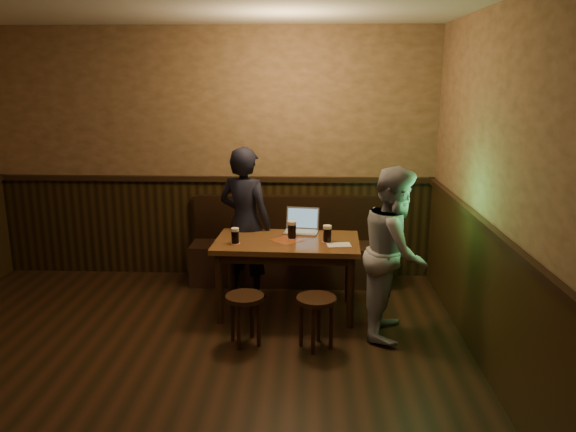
# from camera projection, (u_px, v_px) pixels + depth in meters

# --- Properties ---
(room) EXTENTS (5.04, 6.04, 2.84)m
(room) POSITION_uv_depth(u_px,v_px,m) (143.00, 241.00, 3.69)
(room) COLOR black
(room) RESTS_ON ground
(bench) EXTENTS (2.20, 0.50, 0.95)m
(bench) POSITION_uv_depth(u_px,v_px,m) (290.00, 254.00, 6.32)
(bench) COLOR black
(bench) RESTS_ON ground
(pub_table) EXTENTS (1.40, 0.84, 0.74)m
(pub_table) POSITION_uv_depth(u_px,v_px,m) (287.00, 250.00, 5.39)
(pub_table) COLOR brown
(pub_table) RESTS_ON ground
(stool_left) EXTENTS (0.42, 0.42, 0.45)m
(stool_left) POSITION_uv_depth(u_px,v_px,m) (245.00, 305.00, 4.79)
(stool_left) COLOR black
(stool_left) RESTS_ON ground
(stool_right) EXTENTS (0.40, 0.40, 0.46)m
(stool_right) POSITION_uv_depth(u_px,v_px,m) (316.00, 307.00, 4.72)
(stool_right) COLOR black
(stool_right) RESTS_ON ground
(pint_left) EXTENTS (0.10, 0.10, 0.15)m
(pint_left) POSITION_uv_depth(u_px,v_px,m) (235.00, 236.00, 5.24)
(pint_left) COLOR maroon
(pint_left) RESTS_ON pub_table
(pint_mid) EXTENTS (0.11, 0.11, 0.17)m
(pint_mid) POSITION_uv_depth(u_px,v_px,m) (292.00, 230.00, 5.40)
(pint_mid) COLOR maroon
(pint_mid) RESTS_ON pub_table
(pint_right) EXTENTS (0.11, 0.11, 0.16)m
(pint_right) POSITION_uv_depth(u_px,v_px,m) (327.00, 234.00, 5.28)
(pint_right) COLOR maroon
(pint_right) RESTS_ON pub_table
(laptop) EXTENTS (0.37, 0.31, 0.24)m
(laptop) POSITION_uv_depth(u_px,v_px,m) (302.00, 226.00, 5.65)
(laptop) COLOR silver
(laptop) RESTS_ON pub_table
(menu) EXTENTS (0.24, 0.17, 0.00)m
(menu) POSITION_uv_depth(u_px,v_px,m) (339.00, 245.00, 5.21)
(menu) COLOR silver
(menu) RESTS_ON pub_table
(person_suit) EXTENTS (0.68, 0.58, 1.59)m
(person_suit) POSITION_uv_depth(u_px,v_px,m) (245.00, 223.00, 5.75)
(person_suit) COLOR black
(person_suit) RESTS_ON ground
(person_grey) EXTENTS (0.72, 0.84, 1.52)m
(person_grey) POSITION_uv_depth(u_px,v_px,m) (395.00, 252.00, 4.92)
(person_grey) COLOR #98989D
(person_grey) RESTS_ON ground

